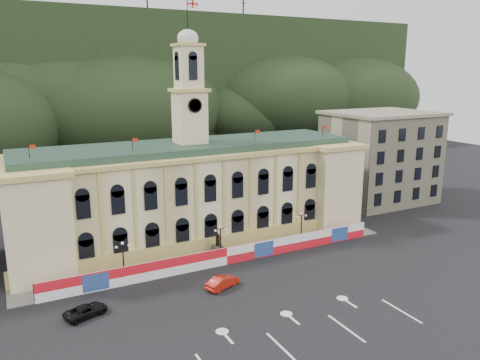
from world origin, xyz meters
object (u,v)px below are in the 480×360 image
statue (218,249)px  lamp_center (221,239)px  red_sedan (222,282)px  black_suv (86,311)px

statue → lamp_center: 2.14m
red_sedan → black_suv: bearing=67.7°
statue → black_suv: bearing=-156.6°
lamp_center → black_suv: bearing=-159.0°
lamp_center → black_suv: (-20.14, -7.71, -2.40)m
red_sedan → black_suv: size_ratio=0.94×
red_sedan → statue: bearing=-41.5°
lamp_center → statue: bearing=90.0°
statue → lamp_center: size_ratio=0.72×
statue → red_sedan: bearing=-111.3°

